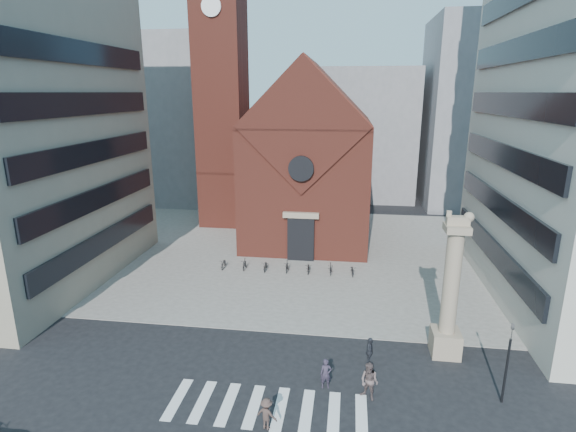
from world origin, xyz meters
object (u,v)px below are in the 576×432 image
object	(u,v)px
scooter_0	(224,264)
pedestrian_1	(369,381)
pedestrian_2	(369,352)
traffic_light	(507,361)
lion_column	(450,300)
pedestrian_0	(326,374)

from	to	relation	value
scooter_0	pedestrian_1	bearing A→B (deg)	-56.01
pedestrian_2	traffic_light	bearing A→B (deg)	-107.94
pedestrian_1	scooter_0	world-z (taller)	pedestrian_1
lion_column	pedestrian_0	world-z (taller)	lion_column
lion_column	scooter_0	bearing A→B (deg)	146.01
traffic_light	pedestrian_2	bearing A→B (deg)	160.72
pedestrian_1	scooter_0	distance (m)	19.72
traffic_light	pedestrian_2	distance (m)	6.94
lion_column	pedestrian_2	bearing A→B (deg)	-158.32
scooter_0	pedestrian_0	bearing A→B (deg)	-60.42
traffic_light	pedestrian_1	xyz separation A→B (m)	(-6.53, -0.65, -1.30)
lion_column	traffic_light	xyz separation A→B (m)	(1.99, -4.00, -1.17)
lion_column	scooter_0	size ratio (longest dim) A/B	5.66
lion_column	pedestrian_2	world-z (taller)	lion_column
traffic_light	lion_column	bearing A→B (deg)	116.46
scooter_0	lion_column	bearing A→B (deg)	-37.09
pedestrian_2	scooter_0	distance (m)	17.58
pedestrian_0	pedestrian_2	bearing A→B (deg)	38.35
pedestrian_0	pedestrian_1	xyz separation A→B (m)	(2.18, -0.60, 0.18)
traffic_light	pedestrian_0	size ratio (longest dim) A/B	2.66
lion_column	traffic_light	size ratio (longest dim) A/B	2.02
pedestrian_0	scooter_0	bearing A→B (deg)	116.13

